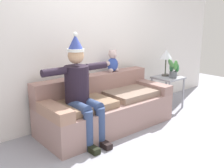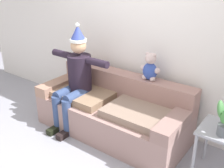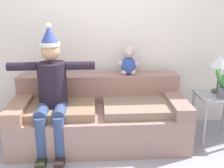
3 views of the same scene
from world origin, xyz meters
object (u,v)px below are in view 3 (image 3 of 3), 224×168
Objects in this scene: couch at (99,117)px; teddy_bear at (128,62)px; person_seated at (52,89)px; table_lamp at (220,62)px; side_table at (217,102)px; potted_plant at (224,85)px.

teddy_bear is (0.40, 0.28, 0.66)m from couch.
person_seated reaches higher than couch.
teddy_bear is 0.74× the size of table_lamp.
side_table is at bearing -1.93° from couch.
couch is 1.60m from potted_plant.
person_seated is 2.48× the size of side_table.
side_table is 0.29m from potted_plant.
couch is at bearing 16.21° from person_seated.
person_seated is 3.98× the size of teddy_bear.
side_table is (1.11, -0.33, -0.47)m from teddy_bear.
couch is 5.62× the size of teddy_bear.
couch is 3.51× the size of side_table.
table_lamp is (0.03, 0.10, 0.50)m from side_table.
table_lamp is (2.09, 0.21, 0.24)m from person_seated.
table_lamp is at bearing 73.62° from side_table.
table_lamp is at bearing 1.67° from couch.
teddy_bear is at bearing 24.93° from person_seated.
person_seated is (-0.56, -0.16, 0.45)m from couch.
couch is 1.52m from side_table.
teddy_bear is (0.95, 0.44, 0.21)m from person_seated.
teddy_bear reaches higher than couch.
table_lamp is (1.14, -0.24, 0.03)m from teddy_bear.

